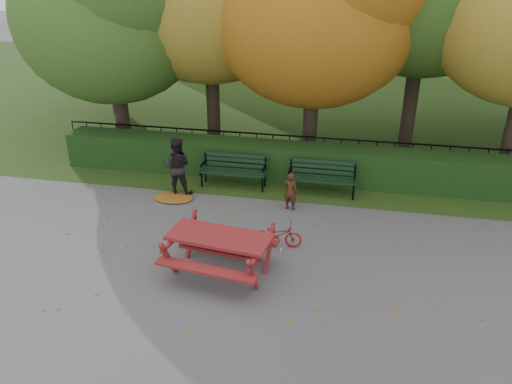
% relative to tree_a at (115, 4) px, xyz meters
% --- Properties ---
extents(ground, '(90.00, 90.00, 0.00)m').
position_rel_tree_a_xyz_m(ground, '(5.19, -5.58, -4.52)').
color(ground, slate).
rests_on(ground, ground).
extents(grass_strip, '(90.00, 90.00, 0.00)m').
position_rel_tree_a_xyz_m(grass_strip, '(5.19, 8.42, -4.52)').
color(grass_strip, '#253E15').
rests_on(grass_strip, ground).
extents(hedge, '(13.00, 0.90, 1.00)m').
position_rel_tree_a_xyz_m(hedge, '(5.19, -1.08, -4.02)').
color(hedge, '#15320F').
rests_on(hedge, ground).
extents(iron_fence, '(14.00, 0.04, 1.02)m').
position_rel_tree_a_xyz_m(iron_fence, '(5.19, -0.28, -3.98)').
color(iron_fence, black).
rests_on(iron_fence, ground).
extents(tree_a, '(5.88, 5.60, 7.48)m').
position_rel_tree_a_xyz_m(tree_a, '(0.00, 0.00, 0.00)').
color(tree_a, '#2C2219').
rests_on(tree_a, ground).
extents(bench_left, '(1.80, 0.57, 0.88)m').
position_rel_tree_a_xyz_m(bench_left, '(3.89, -1.88, -4.00)').
color(bench_left, black).
rests_on(bench_left, ground).
extents(bench_right, '(1.80, 0.57, 0.88)m').
position_rel_tree_a_xyz_m(bench_right, '(6.29, -1.88, -4.00)').
color(bench_right, black).
rests_on(bench_right, ground).
extents(picnic_table, '(2.21, 1.87, 0.98)m').
position_rel_tree_a_xyz_m(picnic_table, '(4.61, -6.01, -3.85)').
color(picnic_table, maroon).
rests_on(picnic_table, ground).
extents(leaf_pile, '(1.25, 1.08, 0.07)m').
position_rel_tree_a_xyz_m(leaf_pile, '(2.52, -3.01, -4.48)').
color(leaf_pile, brown).
rests_on(leaf_pile, ground).
extents(leaf_scatter, '(9.00, 5.70, 0.01)m').
position_rel_tree_a_xyz_m(leaf_scatter, '(5.19, -5.28, -4.51)').
color(leaf_scatter, brown).
rests_on(leaf_scatter, ground).
extents(child, '(0.41, 0.32, 0.98)m').
position_rel_tree_a_xyz_m(child, '(5.60, -2.98, -4.03)').
color(child, '#3F2114').
rests_on(child, ground).
extents(adult, '(0.82, 0.67, 1.57)m').
position_rel_tree_a_xyz_m(adult, '(2.55, -2.68, -3.74)').
color(adult, black).
rests_on(adult, ground).
extents(bicycle, '(1.10, 0.44, 0.57)m').
position_rel_tree_a_xyz_m(bicycle, '(5.56, -4.78, -4.24)').
color(bicycle, '#B21013').
rests_on(bicycle, ground).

